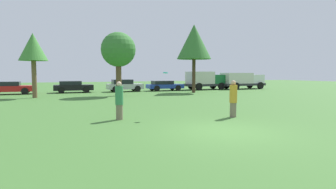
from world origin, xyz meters
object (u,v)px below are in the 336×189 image
(person_thrower, at_px, (119,101))
(tree_1, at_px, (118,50))
(parked_car_red, at_px, (10,88))
(frisbee, at_px, (165,73))
(tree_2, at_px, (194,42))
(delivery_truck_white, at_px, (242,80))
(tree_0, at_px, (33,48))
(parked_car_black, at_px, (73,86))
(parked_car_blue, at_px, (164,85))
(delivery_truck_green, at_px, (204,80))
(parked_car_silver, at_px, (124,85))
(person_catcher, at_px, (233,99))

(person_thrower, xyz_separation_m, tree_1, (2.42, 13.06, 3.33))
(person_thrower, distance_m, parked_car_red, 20.04)
(frisbee, relative_size, tree_2, 0.03)
(tree_2, distance_m, delivery_truck_white, 10.79)
(tree_0, bearing_deg, delivery_truck_white, 11.22)
(parked_car_black, relative_size, parked_car_blue, 0.94)
(delivery_truck_green, xyz_separation_m, delivery_truck_white, (5.30, -0.56, -0.05))
(tree_0, xyz_separation_m, parked_car_silver, (8.74, 5.10, -3.48))
(person_catcher, xyz_separation_m, parked_car_silver, (-1.12, 19.79, -0.15))
(person_catcher, distance_m, delivery_truck_white, 24.44)
(tree_0, bearing_deg, tree_1, -3.41)
(parked_car_blue, bearing_deg, delivery_truck_green, 2.98)
(delivery_truck_white, bearing_deg, parked_car_black, 177.02)
(tree_1, xyz_separation_m, parked_car_silver, (1.65, 5.52, -3.47))
(tree_0, distance_m, parked_car_black, 7.31)
(person_thrower, xyz_separation_m, tree_2, (10.76, 14.33, 4.54))
(person_thrower, bearing_deg, tree_0, 122.15)
(person_thrower, distance_m, parked_car_black, 19.07)
(tree_0, distance_m, tree_2, 15.50)
(tree_2, bearing_deg, parked_car_red, 166.69)
(parked_car_red, relative_size, parked_car_silver, 1.07)
(parked_car_blue, bearing_deg, tree_2, -67.05)
(tree_1, bearing_deg, frisbee, -91.22)
(person_catcher, height_order, tree_2, tree_2)
(parked_car_blue, bearing_deg, tree_1, -141.17)
(frisbee, xyz_separation_m, parked_car_silver, (1.93, 18.76, -1.38))
(parked_car_red, bearing_deg, delivery_truck_green, -0.46)
(parked_car_silver, bearing_deg, tree_0, -150.96)
(parked_car_silver, distance_m, delivery_truck_green, 10.50)
(parked_car_blue, xyz_separation_m, delivery_truck_green, (5.66, 0.41, 0.62))
(person_thrower, height_order, tree_2, tree_2)
(parked_car_black, distance_m, parked_car_silver, 5.55)
(person_catcher, relative_size, tree_0, 0.32)
(frisbee, distance_m, tree_0, 15.41)
(person_thrower, xyz_separation_m, parked_car_silver, (4.07, 18.58, -0.14))
(person_catcher, relative_size, parked_car_silver, 0.43)
(person_catcher, height_order, tree_1, tree_1)
(frisbee, relative_size, tree_1, 0.04)
(tree_0, bearing_deg, parked_car_black, 59.83)
(parked_car_silver, bearing_deg, parked_car_black, 174.40)
(delivery_truck_green, bearing_deg, delivery_truck_white, -7.25)
(tree_0, bearing_deg, parked_car_red, 117.89)
(person_thrower, distance_m, parked_car_blue, 20.53)
(person_catcher, height_order, parked_car_red, person_catcher)
(parked_car_red, bearing_deg, parked_car_black, 2.49)
(frisbee, bearing_deg, tree_1, 88.78)
(tree_2, relative_size, parked_car_silver, 1.79)
(person_thrower, height_order, parked_car_black, person_thrower)
(parked_car_red, bearing_deg, tree_0, -63.32)
(tree_2, bearing_deg, parked_car_black, 159.05)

